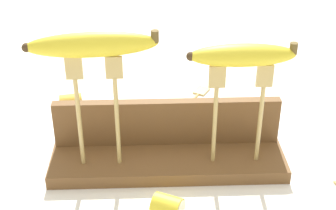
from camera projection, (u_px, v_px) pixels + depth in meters
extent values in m
plane|color=white|center=(168.00, 167.00, 0.87)|extent=(3.00, 3.00, 0.00)
cube|color=brown|center=(168.00, 162.00, 0.86)|extent=(0.39, 0.11, 0.02)
cube|color=brown|center=(167.00, 122.00, 0.87)|extent=(0.39, 0.02, 0.08)
cylinder|color=tan|center=(80.00, 123.00, 0.80)|extent=(0.01, 0.01, 0.16)
cube|color=tan|center=(74.00, 68.00, 0.75)|extent=(0.03, 0.01, 0.04)
cylinder|color=tan|center=(117.00, 122.00, 0.80)|extent=(0.01, 0.01, 0.16)
cube|color=tan|center=(114.00, 67.00, 0.75)|extent=(0.03, 0.01, 0.04)
cylinder|color=tan|center=(215.00, 125.00, 0.81)|extent=(0.01, 0.01, 0.14)
cube|color=tan|center=(217.00, 77.00, 0.77)|extent=(0.03, 0.01, 0.04)
cylinder|color=tan|center=(260.00, 124.00, 0.81)|extent=(0.01, 0.01, 0.14)
cube|color=tan|center=(265.00, 76.00, 0.77)|extent=(0.03, 0.01, 0.04)
ellipsoid|color=yellow|center=(92.00, 45.00, 0.73)|extent=(0.20, 0.05, 0.04)
cylinder|color=brown|center=(155.00, 36.00, 0.74)|extent=(0.01, 0.01, 0.02)
sphere|color=#3F2D19|center=(26.00, 48.00, 0.73)|extent=(0.01, 0.01, 0.01)
ellipsoid|color=yellow|center=(243.00, 55.00, 0.75)|extent=(0.16, 0.04, 0.03)
cylinder|color=brown|center=(294.00, 48.00, 0.75)|extent=(0.01, 0.01, 0.02)
sphere|color=#3F2D19|center=(191.00, 56.00, 0.75)|extent=(0.01, 0.01, 0.01)
cylinder|color=tan|center=(182.00, 110.00, 1.03)|extent=(0.09, 0.14, 0.01)
cube|color=tan|center=(201.00, 90.00, 1.10)|extent=(0.04, 0.04, 0.01)
cylinder|color=yellow|center=(167.00, 207.00, 0.75)|extent=(0.05, 0.05, 0.04)
cylinder|color=gold|center=(71.00, 104.00, 1.01)|extent=(0.05, 0.05, 0.04)
cylinder|color=beige|center=(60.00, 105.00, 1.01)|extent=(0.01, 0.04, 0.04)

